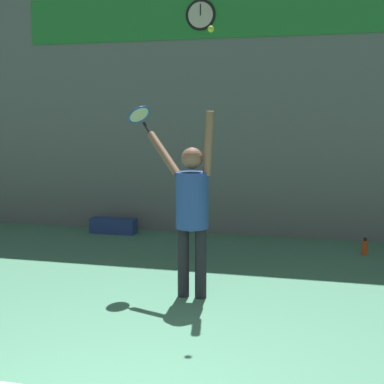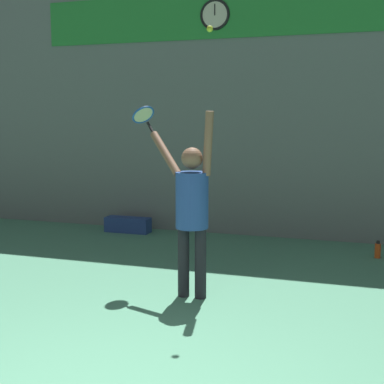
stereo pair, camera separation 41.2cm
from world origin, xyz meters
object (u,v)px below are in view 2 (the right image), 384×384
(tennis_ball, at_px, (210,29))
(scoreboard_clock, at_px, (215,15))
(tennis_player, at_px, (192,204))
(tennis_racket, at_px, (144,116))
(water_bottle, at_px, (378,250))
(equipment_bag, at_px, (128,225))

(tennis_ball, bearing_deg, scoreboard_clock, 104.77)
(tennis_player, bearing_deg, tennis_racket, 148.80)
(tennis_racket, relative_size, water_bottle, 1.49)
(scoreboard_clock, distance_m, equipment_bag, 3.88)
(scoreboard_clock, height_order, tennis_player, scoreboard_clock)
(scoreboard_clock, height_order, equipment_bag, scoreboard_clock)
(equipment_bag, bearing_deg, tennis_ball, -52.09)
(tennis_player, height_order, equipment_bag, tennis_player)
(tennis_player, xyz_separation_m, tennis_ball, (0.24, -0.12, 1.86))
(tennis_ball, relative_size, equipment_bag, 0.08)
(scoreboard_clock, bearing_deg, tennis_racket, -91.74)
(scoreboard_clock, xyz_separation_m, equipment_bag, (-1.48, -0.37, -3.57))
(tennis_racket, xyz_separation_m, tennis_ball, (0.99, -0.57, 0.88))
(water_bottle, bearing_deg, tennis_player, -129.88)
(tennis_player, height_order, tennis_racket, tennis_racket)
(tennis_ball, xyz_separation_m, equipment_bag, (-2.38, 3.05, -2.78))
(scoreboard_clock, bearing_deg, water_bottle, -17.73)
(scoreboard_clock, bearing_deg, equipment_bag, -166.08)
(equipment_bag, bearing_deg, tennis_racket, -60.74)
(equipment_bag, bearing_deg, scoreboard_clock, 13.92)
(tennis_player, bearing_deg, tennis_ball, -26.38)
(tennis_racket, relative_size, equipment_bag, 0.47)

